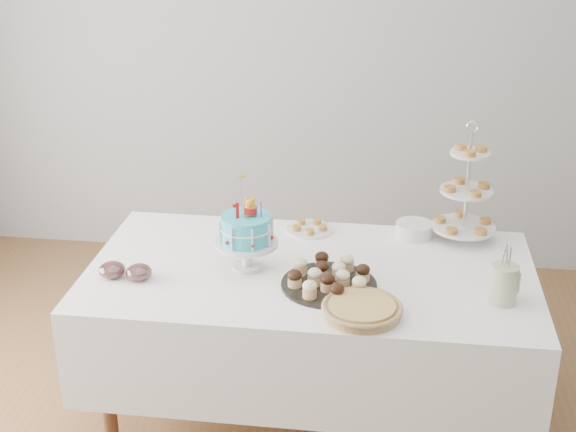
# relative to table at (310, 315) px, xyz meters

# --- Properties ---
(walls) EXTENTS (5.04, 4.04, 2.70)m
(walls) POSITION_rel_table_xyz_m (0.00, -0.30, 0.81)
(walls) COLOR #A0A3A6
(walls) RESTS_ON floor
(table) EXTENTS (1.92, 1.02, 0.77)m
(table) POSITION_rel_table_xyz_m (0.00, 0.00, 0.00)
(table) COLOR white
(table) RESTS_ON floor
(birthday_cake) EXTENTS (0.27, 0.27, 0.42)m
(birthday_cake) POSITION_rel_table_xyz_m (-0.27, -0.02, 0.34)
(birthday_cake) COLOR silver
(birthday_cake) RESTS_ON table
(cupcake_tray) EXTENTS (0.40, 0.40, 0.09)m
(cupcake_tray) POSITION_rel_table_xyz_m (0.09, -0.14, 0.27)
(cupcake_tray) COLOR black
(cupcake_tray) RESTS_ON table
(pie) EXTENTS (0.32, 0.32, 0.05)m
(pie) POSITION_rel_table_xyz_m (0.24, -0.36, 0.26)
(pie) COLOR #A58659
(pie) RESTS_ON table
(tiered_stand) EXTENTS (0.29, 0.29, 0.57)m
(tiered_stand) POSITION_rel_table_xyz_m (0.67, 0.40, 0.47)
(tiered_stand) COLOR silver
(tiered_stand) RESTS_ON table
(plate_stack) EXTENTS (0.17, 0.17, 0.07)m
(plate_stack) POSITION_rel_table_xyz_m (0.44, 0.40, 0.26)
(plate_stack) COLOR silver
(plate_stack) RESTS_ON table
(pastry_plate) EXTENTS (0.22, 0.22, 0.03)m
(pastry_plate) POSITION_rel_table_xyz_m (-0.05, 0.40, 0.24)
(pastry_plate) COLOR silver
(pastry_plate) RESTS_ON table
(jam_bowl_a) EXTENTS (0.11, 0.11, 0.07)m
(jam_bowl_a) POSITION_rel_table_xyz_m (-0.82, -0.18, 0.26)
(jam_bowl_a) COLOR silver
(jam_bowl_a) RESTS_ON table
(jam_bowl_b) EXTENTS (0.11, 0.11, 0.07)m
(jam_bowl_b) POSITION_rel_table_xyz_m (-0.70, -0.18, 0.26)
(jam_bowl_b) COLOR silver
(jam_bowl_b) RESTS_ON table
(utensil_pitcher) EXTENTS (0.12, 0.11, 0.25)m
(utensil_pitcher) POSITION_rel_table_xyz_m (0.78, -0.18, 0.31)
(utensil_pitcher) COLOR beige
(utensil_pitcher) RESTS_ON table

